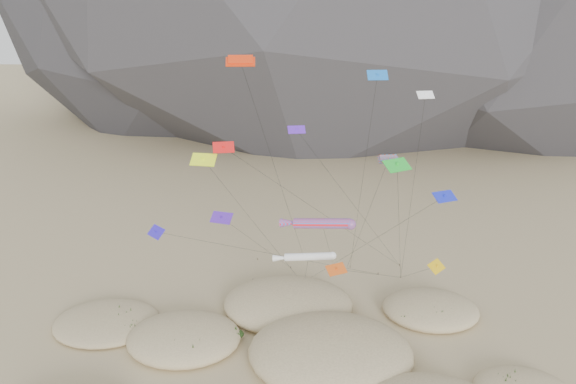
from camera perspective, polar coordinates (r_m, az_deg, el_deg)
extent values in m
ellipsoid|color=#CCB789|center=(61.71, -10.53, -14.36)|extent=(12.01, 10.21, 2.97)
ellipsoid|color=#CCB789|center=(58.31, 4.33, -15.94)|extent=(16.53, 14.05, 4.22)
ellipsoid|color=#CCB789|center=(66.34, -0.01, -11.28)|extent=(15.05, 12.79, 3.40)
ellipsoid|color=#CCB789|center=(67.70, 14.27, -11.46)|extent=(10.99, 9.34, 2.55)
ellipsoid|color=#CCB789|center=(66.81, -17.92, -12.46)|extent=(11.77, 10.01, 1.80)
ellipsoid|color=black|center=(59.80, -10.24, -15.40)|extent=(3.06, 2.62, 0.92)
ellipsoid|color=black|center=(61.50, -5.53, -14.18)|extent=(2.17, 1.85, 0.65)
ellipsoid|color=black|center=(56.63, 4.32, -16.96)|extent=(2.97, 2.54, 0.89)
ellipsoid|color=black|center=(58.59, 8.79, -15.88)|extent=(2.32, 1.98, 0.70)
ellipsoid|color=black|center=(56.58, 4.42, -17.26)|extent=(2.53, 2.17, 0.76)
ellipsoid|color=black|center=(58.65, 21.69, -17.65)|extent=(2.03, 1.74, 0.61)
ellipsoid|color=black|center=(68.48, -0.93, -10.00)|extent=(3.10, 2.65, 0.93)
ellipsoid|color=black|center=(66.48, 1.93, -11.09)|extent=(2.16, 1.85, 0.65)
ellipsoid|color=black|center=(66.39, 15.24, -12.09)|extent=(2.09, 1.79, 0.63)
ellipsoid|color=black|center=(65.43, 12.38, -12.43)|extent=(2.25, 1.92, 0.67)
ellipsoid|color=black|center=(67.23, -16.38, -11.98)|extent=(2.40, 2.05, 0.72)
ellipsoid|color=black|center=(64.95, -15.86, -13.22)|extent=(1.82, 1.56, 0.55)
cylinder|color=#3F2D1E|center=(72.16, 1.47, -9.13)|extent=(0.08, 0.08, 0.30)
cylinder|color=#3F2D1E|center=(75.82, 0.29, -7.63)|extent=(0.08, 0.08, 0.30)
cylinder|color=#3F2D1E|center=(76.36, 6.33, -7.55)|extent=(0.08, 0.08, 0.30)
cylinder|color=#3F2D1E|center=(75.13, 9.14, -8.17)|extent=(0.08, 0.08, 0.30)
cylinder|color=#3F2D1E|center=(74.85, 11.39, -8.43)|extent=(0.08, 0.08, 0.30)
cylinder|color=#3F2D1E|center=(78.11, -3.10, -6.81)|extent=(0.08, 0.08, 0.30)
cylinder|color=#3F2D1E|center=(77.89, 11.28, -7.26)|extent=(0.08, 0.08, 0.30)
cylinder|color=#3F2D1E|center=(72.83, -3.59, -8.88)|extent=(0.08, 0.08, 0.30)
cylinder|color=#FF1A21|center=(59.52, 3.46, -3.20)|extent=(6.27, 2.43, 1.75)
sphere|color=#FF1A21|center=(58.94, 6.37, -3.27)|extent=(1.17, 1.17, 1.17)
cone|color=#FF1A21|center=(60.35, 0.34, -3.15)|extent=(2.69, 1.53, 1.25)
cylinder|color=black|center=(68.18, 4.13, -5.57)|extent=(1.97, 13.71, 11.79)
cylinder|color=silver|center=(55.84, 2.09, -6.58)|extent=(4.79, 0.89, 1.08)
sphere|color=silver|center=(55.73, 4.54, -6.47)|extent=(0.79, 0.79, 0.79)
cone|color=silver|center=(56.09, -0.59, -6.71)|extent=(1.95, 0.74, 0.81)
cylinder|color=black|center=(63.93, 1.85, -8.12)|extent=(0.60, 13.01, 10.19)
cube|color=red|center=(53.91, -4.85, 13.05)|extent=(2.82, 1.35, 0.80)
cube|color=red|center=(53.89, -4.86, 13.27)|extent=(2.39, 1.06, 0.78)
cylinder|color=black|center=(65.64, -1.00, 1.42)|extent=(5.75, 18.34, 28.73)
cube|color=red|center=(57.86, 10.16, 3.24)|extent=(2.16, 1.11, 0.59)
cube|color=red|center=(57.81, 10.17, 3.42)|extent=(1.83, 0.89, 0.58)
cylinder|color=black|center=(66.87, 7.81, -2.93)|extent=(2.86, 13.00, 18.83)
cube|color=#CA4B13|center=(53.25, 4.93, -7.83)|extent=(2.16, 1.80, 0.69)
cube|color=#CA4B13|center=(53.31, 4.93, -7.97)|extent=(0.29, 0.28, 0.66)
cylinder|color=black|center=(63.97, 8.70, -8.23)|extent=(9.26, 18.12, 10.30)
cube|color=#E0FF1A|center=(55.52, -8.59, 3.27)|extent=(2.65, 1.59, 0.96)
cube|color=#E0FF1A|center=(55.56, -8.58, 3.12)|extent=(0.34, 0.33, 0.85)
cylinder|color=black|center=(63.25, -2.93, -3.80)|extent=(9.63, 11.10, 19.36)
cube|color=green|center=(55.50, 11.03, 2.70)|extent=(3.02, 2.61, 0.91)
cube|color=green|center=(55.54, 11.02, 2.55)|extent=(0.39, 0.36, 0.92)
cylinder|color=black|center=(64.89, 11.23, -3.74)|extent=(3.44, 12.81, 18.98)
cube|color=white|center=(58.58, 13.79, 9.56)|extent=(1.82, 1.17, 0.67)
cube|color=white|center=(58.60, 13.78, 9.42)|extent=(0.24, 0.25, 0.58)
cylinder|color=black|center=(65.90, 12.44, -0.58)|extent=(0.46, 8.70, 25.12)
cube|color=red|center=(54.92, -6.57, 4.53)|extent=(2.22, 1.38, 0.91)
cube|color=red|center=(54.96, -6.56, 4.38)|extent=(0.31, 0.36, 0.68)
cylinder|color=black|center=(65.31, 3.89, -2.46)|extent=(20.64, 16.47, 20.61)
cube|color=#E8AF0C|center=(59.51, 14.85, -7.33)|extent=(2.14, 2.27, 0.82)
cube|color=#E8AF0C|center=(59.57, 14.84, -7.46)|extent=(0.35, 0.35, 0.70)
cylinder|color=black|center=(67.17, 12.92, -7.98)|extent=(1.17, 13.49, 8.48)
cube|color=#5721C4|center=(57.40, 0.87, 6.36)|extent=(1.91, 1.22, 0.64)
cube|color=#5721C4|center=(57.43, 0.87, 6.21)|extent=(0.24, 0.21, 0.62)
cylinder|color=black|center=(66.93, 6.86, -1.54)|extent=(13.67, 12.96, 21.63)
cube|color=#1724CA|center=(51.89, 15.63, -0.44)|extent=(2.35, 1.90, 0.68)
cube|color=#1724CA|center=(51.94, 15.61, -0.60)|extent=(0.29, 0.25, 0.72)
cylinder|color=black|center=(61.42, 7.43, -5.58)|extent=(12.94, 15.79, 17.62)
cube|color=#4A1DAC|center=(58.13, -6.77, -2.61)|extent=(2.44, 1.66, 0.88)
cube|color=#4A1DAC|center=(58.19, -6.77, -2.74)|extent=(0.33, 0.33, 0.75)
cylinder|color=black|center=(66.81, -2.79, -5.50)|extent=(6.58, 14.36, 12.94)
cube|color=#2B18D0|center=(61.53, -13.25, -3.97)|extent=(2.28, 2.23, 0.95)
cube|color=#2B18D0|center=(61.59, -13.24, -4.10)|extent=(0.42, 0.42, 0.71)
cylinder|color=black|center=(67.04, -0.97, -6.44)|extent=(25.36, 12.00, 10.72)
cube|color=blue|center=(58.63, 9.08, 11.65)|extent=(2.18, 1.20, 0.92)
cube|color=blue|center=(58.65, 9.08, 11.51)|extent=(0.28, 0.35, 0.69)
cylinder|color=black|center=(66.56, 7.52, 0.74)|extent=(1.22, 10.17, 26.91)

